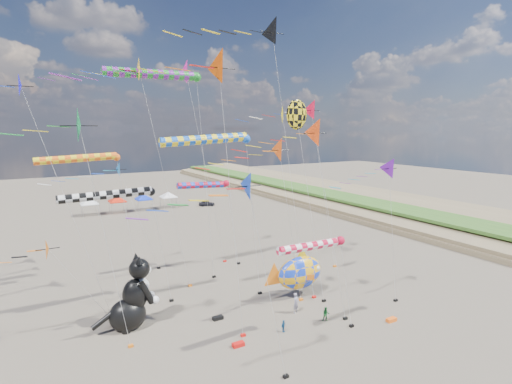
{
  "coord_description": "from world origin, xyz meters",
  "views": [
    {
      "loc": [
        -15.57,
        -17.91,
        15.93
      ],
      "look_at": [
        1.76,
        12.0,
        10.44
      ],
      "focal_mm": 28.0,
      "sensor_mm": 36.0,
      "label": 1
    }
  ],
  "objects": [
    {
      "name": "delta_kite_6",
      "position": [
        10.36,
        5.98,
        12.3
      ],
      "size": [
        8.51,
        1.97,
        13.61
      ],
      "color": "#6915A4",
      "rests_on": "ground"
    },
    {
      "name": "delta_kite_10",
      "position": [
        -16.14,
        14.72,
        18.5
      ],
      "size": [
        12.08,
        1.8,
        19.83
      ],
      "color": "#1A15D6",
      "rests_on": "ground"
    },
    {
      "name": "delta_kite_12",
      "position": [
        2.23,
        10.57,
        13.99
      ],
      "size": [
        9.92,
        2.23,
        15.39
      ],
      "color": "#F05412",
      "rests_on": "ground"
    },
    {
      "name": "fish_inflatable",
      "position": [
        6.17,
        11.4,
        2.41
      ],
      "size": [
        6.43,
        2.27,
        4.87
      ],
      "color": "blue",
      "rests_on": "ground"
    },
    {
      "name": "kite_bag_1",
      "position": [
        -2.55,
        11.01,
        0.15
      ],
      "size": [
        0.9,
        0.44,
        0.3
      ],
      "primitive_type": "cube",
      "color": "black",
      "rests_on": "ground"
    },
    {
      "name": "ground",
      "position": [
        0.0,
        0.0,
        0.0
      ],
      "size": [
        260.0,
        260.0,
        0.0
      ],
      "primitive_type": "plane",
      "color": "brown",
      "rests_on": "ground"
    },
    {
      "name": "delta_kite_7",
      "position": [
        -13.5,
        10.3,
        15.95
      ],
      "size": [
        10.82,
        2.46,
        17.44
      ],
      "color": "#0F7D3A",
      "rests_on": "ground"
    },
    {
      "name": "delta_kite_5",
      "position": [
        -14.17,
        15.01,
        6.69
      ],
      "size": [
        9.07,
        1.83,
        7.95
      ],
      "color": "orange",
      "rests_on": "ground"
    },
    {
      "name": "parked_car",
      "position": [
        16.49,
        58.0,
        0.56
      ],
      "size": [
        3.56,
        2.3,
        1.13
      ],
      "primitive_type": "imported",
      "rotation": [
        0.0,
        0.0,
        1.25
      ],
      "color": "#26262D",
      "rests_on": "ground"
    },
    {
      "name": "kite_bag_0",
      "position": [
        9.88,
        3.43,
        0.15
      ],
      "size": [
        0.9,
        0.44,
        0.3
      ],
      "primitive_type": "cube",
      "color": "#FF6215",
      "rests_on": "ground"
    },
    {
      "name": "delta_kite_0",
      "position": [
        -6.04,
        1.54,
        12.55
      ],
      "size": [
        8.97,
        1.72,
        13.81
      ],
      "color": "#173DBD",
      "rests_on": "ground"
    },
    {
      "name": "delta_kite_9",
      "position": [
        3.48,
        5.63,
        15.44
      ],
      "size": [
        9.8,
        2.44,
        16.9
      ],
      "color": "#FF4913",
      "rests_on": "ground"
    },
    {
      "name": "windsock_4",
      "position": [
        -4.3,
        20.03,
        20.88
      ],
      "size": [
        10.52,
        0.92,
        21.41
      ],
      "color": "#198C25",
      "rests_on": "ground"
    },
    {
      "name": "delta_kite_8",
      "position": [
        -5.26,
        7.51,
        19.8
      ],
      "size": [
        12.13,
        2.66,
        21.39
      ],
      "color": "#C84305",
      "rests_on": "ground"
    },
    {
      "name": "windsock_1",
      "position": [
        1.43,
        22.53,
        9.76
      ],
      "size": [
        7.5,
        0.73,
        10.19
      ],
      "color": "red",
      "rests_on": "ground"
    },
    {
      "name": "angelfish_kite",
      "position": [
        5.3,
        11.27,
        17.02
      ],
      "size": [
        3.74,
        3.02,
        18.48
      ],
      "color": "yellow",
      "rests_on": "ground"
    },
    {
      "name": "delta_kite_3",
      "position": [
        -6.56,
        18.98,
        20.94
      ],
      "size": [
        11.68,
        2.41,
        22.42
      ],
      "color": "yellow",
      "rests_on": "ground"
    },
    {
      "name": "delta_kite_11",
      "position": [
        -8.69,
        25.74,
        11.19
      ],
      "size": [
        11.42,
        1.76,
        12.49
      ],
      "color": "blue",
      "rests_on": "ground"
    },
    {
      "name": "windsock_0",
      "position": [
        -9.62,
        16.45,
        10.47
      ],
      "size": [
        9.14,
        0.75,
        10.89
      ],
      "color": "black",
      "rests_on": "ground"
    },
    {
      "name": "delta_kite_2",
      "position": [
        -0.62,
        24.08,
        21.87
      ],
      "size": [
        14.68,
        2.91,
        23.56
      ],
      "color": "#F91DAB",
      "rests_on": "ground"
    },
    {
      "name": "windsock_5",
      "position": [
        -11.02,
        22.65,
        13.12
      ],
      "size": [
        8.82,
        0.75,
        13.56
      ],
      "color": "orange",
      "rests_on": "ground"
    },
    {
      "name": "windsock_3",
      "position": [
        2.29,
        4.4,
        7.43
      ],
      "size": [
        7.48,
        0.67,
        7.82
      ],
      "color": "red",
      "rests_on": "ground"
    },
    {
      "name": "delta_kite_1",
      "position": [
        10.15,
        16.03,
        17.68
      ],
      "size": [
        12.34,
        2.39,
        19.17
      ],
      "color": "#F01337",
      "rests_on": "ground"
    },
    {
      "name": "tent_row",
      "position": [
        1.5,
        60.0,
        3.15
      ],
      "size": [
        19.2,
        4.2,
        3.8
      ],
      "color": "white",
      "rests_on": "ground"
    },
    {
      "name": "cat_inflatable",
      "position": [
        -9.08,
        13.33,
        3.01
      ],
      "size": [
        4.51,
        2.34,
        6.02
      ],
      "primitive_type": null,
      "rotation": [
        0.0,
        0.0,
        0.02
      ],
      "color": "black",
      "rests_on": "ground"
    },
    {
      "name": "windsock_2",
      "position": [
        -1.77,
        13.78,
        14.97
      ],
      "size": [
        9.56,
        0.84,
        15.45
      ],
      "color": "blue",
      "rests_on": "ground"
    },
    {
      "name": "delta_kite_4",
      "position": [
        4.08,
        13.0,
        24.35
      ],
      "size": [
        12.96,
        2.83,
        26.0
      ],
      "color": "black",
      "rests_on": "ground"
    },
    {
      "name": "child_green",
      "position": [
        5.2,
        6.26,
        0.61
      ],
      "size": [
        0.73,
        0.68,
        1.21
      ],
      "primitive_type": "imported",
      "rotation": [
        0.0,
        0.0,
        -0.48
      ],
      "color": "#207933",
      "rests_on": "ground"
    },
    {
      "name": "child_blue",
      "position": [
        1.11,
        6.54,
        0.49
      ],
      "size": [
        0.62,
        0.45,
        0.98
      ],
      "primitive_type": "imported",
      "rotation": [
        0.0,
        0.0,
        0.42
      ],
      "color": "#1A5490",
      "rests_on": "ground"
    },
    {
      "name": "kite_bag_2",
      "position": [
        -2.99,
        6.42,
        0.15
      ],
      "size": [
        0.9,
        0.44,
        0.3
      ],
      "primitive_type": "cube",
      "color": "red",
      "rests_on": "ground"
    },
    {
      "name": "person_adult",
      "position": [
        3.91,
        8.75,
        0.91
      ],
      "size": [
        0.78,
        0.66,
        1.81
      ],
      "primitive_type": "imported",
      "rotation": [
        0.0,
        0.0,
        0.4
      ],
      "color": "gray",
      "rests_on": "ground"
    }
  ]
}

